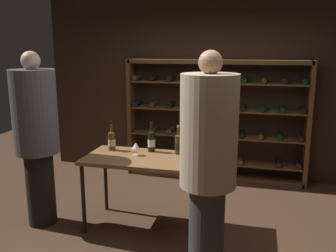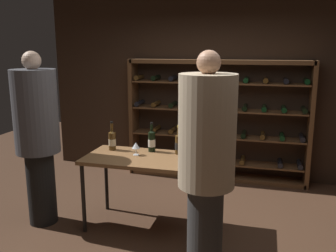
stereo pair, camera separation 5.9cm
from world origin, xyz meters
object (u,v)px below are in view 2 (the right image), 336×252
Objects in this scene: person_guest_blue_shirt at (37,132)px; tasting_table at (146,164)px; person_guest_plum_blouse at (206,159)px; wine_glass_stemmed_center at (136,146)px; wine_bottle_black_capsule at (152,141)px; wine_bottle_green_slim at (112,140)px; wine_bottle_gold_foil at (178,144)px; wine_rack at (218,121)px.

tasting_table is at bearing 1.93° from person_guest_blue_shirt.
person_guest_plum_blouse is (1.99, -0.55, 0.01)m from person_guest_blue_shirt.
wine_glass_stemmed_center reaches higher than tasting_table.
wine_bottle_black_capsule reaches higher than tasting_table.
wine_bottle_gold_foil is at bearing 2.70° from wine_bottle_green_slim.
wine_glass_stemmed_center is (-0.13, -0.18, -0.02)m from wine_bottle_black_capsule.
wine_bottle_black_capsule reaches higher than wine_glass_stemmed_center.
wine_bottle_black_capsule is at bearing 176.30° from wine_bottle_gold_foil.
person_guest_blue_shirt is 13.64× the size of wine_glass_stemmed_center.
wine_rack is 2.56m from person_guest_plum_blouse.
tasting_table is 0.31m from wine_bottle_black_capsule.
tasting_table is 3.95× the size of wine_bottle_green_slim.
person_guest_plum_blouse is at bearing -51.37° from wine_bottle_black_capsule.
person_guest_plum_blouse is 1.09m from wine_bottle_gold_foil.
tasting_table is 4.09× the size of wine_bottle_gold_foil.
person_guest_blue_shirt is at bearing -159.75° from wine_bottle_black_capsule.
person_guest_blue_shirt is 5.96× the size of wine_bottle_gold_foil.
person_guest_plum_blouse is (0.79, -0.76, 0.36)m from tasting_table.
person_guest_blue_shirt reaches higher than wine_bottle_gold_foil.
wine_rack is at bearing -49.18° from person_guest_plum_blouse.
person_guest_blue_shirt is 5.77× the size of wine_bottle_green_slim.
person_guest_plum_blouse is 5.83× the size of wine_bottle_green_slim.
wine_rack is at bearing 69.73° from wine_bottle_black_capsule.
wine_rack reaches higher than wine_bottle_gold_foil.
person_guest_plum_blouse is at bearing -23.36° from person_guest_blue_shirt.
person_guest_blue_shirt is at bearing -164.50° from wine_bottle_gold_foil.
person_guest_blue_shirt is at bearing -166.34° from wine_glass_stemmed_center.
person_guest_blue_shirt is (-1.21, -0.21, 0.34)m from tasting_table.
wine_bottle_gold_foil is at bearing -3.70° from wine_bottle_black_capsule.
wine_glass_stemmed_center is at bearing 158.95° from tasting_table.
wine_rack is 8.26× the size of wine_bottle_gold_foil.
person_guest_blue_shirt is at bearing -131.69° from wine_rack.
wine_bottle_black_capsule is at bearing 12.34° from person_guest_blue_shirt.
person_guest_plum_blouse is 1.58m from wine_bottle_green_slim.
wine_glass_stemmed_center is at bearing 5.75° from person_guest_blue_shirt.
tasting_table is 1.27m from person_guest_blue_shirt.
wine_bottle_gold_foil is at bearing 19.76° from wine_glass_stemmed_center.
wine_rack reaches higher than wine_glass_stemmed_center.
wine_bottle_green_slim is at bearing -122.94° from wine_rack.
wine_rack is 1.65m from wine_bottle_black_capsule.
person_guest_plum_blouse is at bearing -64.07° from wine_bottle_gold_foil.
wine_rack reaches higher than wine_bottle_black_capsule.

